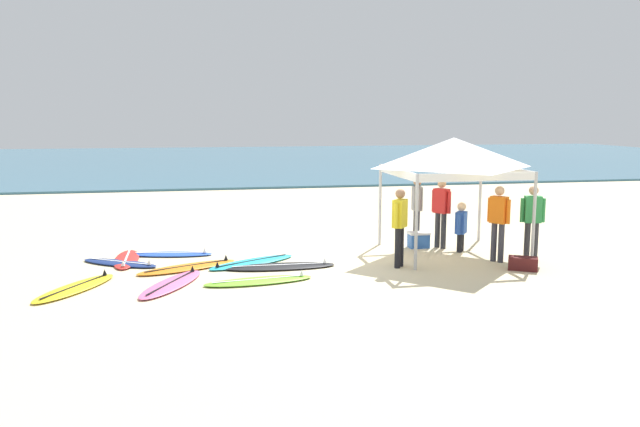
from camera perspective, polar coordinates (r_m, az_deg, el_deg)
name	(u,v)px	position (r m, az deg, el deg)	size (l,w,h in m)	color
ground_plane	(331,263)	(14.06, 0.97, -4.52)	(80.00, 80.00, 0.00)	beige
sea	(238,160)	(46.03, -7.45, 4.82)	(80.00, 36.00, 0.10)	#386B84
canopy_tent	(453,153)	(15.01, 11.98, 5.36)	(2.82, 2.82, 2.75)	#B7B7BC
surfboard_navy	(120,263)	(14.62, -17.64, -4.28)	(1.90, 1.47, 0.19)	navy
surfboard_blue	(171,254)	(15.21, -13.31, -3.59)	(2.00, 0.85, 0.19)	blue
surfboard_pink	(172,284)	(12.58, -13.28, -6.21)	(1.50, 2.24, 0.19)	pink
surfboard_cyan	(252,262)	(14.09, -6.19, -4.39)	(2.20, 1.61, 0.19)	#23B2CC
surfboard_yellow	(75,288)	(12.84, -21.26, -6.28)	(1.57, 2.17, 0.19)	yellow
surfboard_lime	(259,281)	(12.53, -5.54, -6.07)	(2.23, 0.87, 0.19)	#7AD12D
surfboard_orange	(188,267)	(13.85, -11.86, -4.77)	(2.30, 1.51, 0.19)	orange
surfboard_black	(280,266)	(13.65, -3.62, -4.79)	(2.42, 0.69, 0.19)	black
surfboard_red	(127,259)	(14.94, -17.10, -3.97)	(0.56, 1.98, 0.19)	red
person_green	(532,218)	(14.88, 18.66, -0.36)	(0.53, 0.31, 1.71)	#2D2D33
person_orange	(498,218)	(14.57, 15.85, -0.42)	(0.38, 0.47, 1.71)	#383842
person_yellow	(400,222)	(13.62, 7.22, -0.79)	(0.40, 0.45, 1.71)	black
person_red	(441,209)	(15.77, 10.90, 0.44)	(0.38, 0.48, 1.71)	#2D2D33
person_grey	(417,206)	(16.11, 8.76, 0.68)	(0.27, 0.54, 1.71)	#383842
person_blue	(461,225)	(15.50, 12.64, -1.00)	(0.39, 0.46, 1.20)	black
gear_bag_near_tent	(523,264)	(14.11, 17.89, -4.33)	(0.60, 0.32, 0.28)	#4C1919
cooler_box	(419,240)	(15.85, 8.91, -2.36)	(0.50, 0.36, 0.39)	#2D60B7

